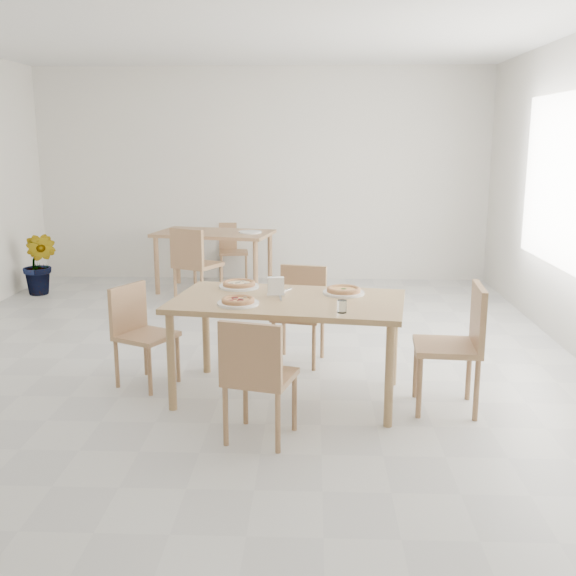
{
  "coord_description": "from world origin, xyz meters",
  "views": [
    {
      "loc": [
        0.69,
        -5.54,
        1.89
      ],
      "look_at": [
        0.51,
        -0.8,
        0.83
      ],
      "focal_mm": 42.0,
      "sensor_mm": 36.0,
      "label": 1
    }
  ],
  "objects_px": {
    "plate_margherita": "(344,293)",
    "napkin_holder": "(276,287)",
    "second_table": "(214,239)",
    "chair_back_s": "(193,260)",
    "pizza_margherita": "(344,290)",
    "pizza_pepperoni": "(238,300)",
    "chair_west": "(139,328)",
    "potted_plant": "(40,264)",
    "pizza_mushroom": "(239,284)",
    "main_table": "(288,309)",
    "tumbler_a": "(273,283)",
    "chair_east": "(460,338)",
    "plate_empty": "(250,232)",
    "chair_south": "(256,372)",
    "plate_pepperoni": "(238,303)",
    "chair_back_n": "(233,247)",
    "plate_mushroom": "(239,286)",
    "chair_north": "(301,307)",
    "tumbler_b": "(342,307)"
  },
  "relations": [
    {
      "from": "plate_margherita",
      "to": "napkin_holder",
      "type": "xyz_separation_m",
      "value": [
        -0.5,
        -0.1,
        0.06
      ]
    },
    {
      "from": "second_table",
      "to": "chair_back_s",
      "type": "xyz_separation_m",
      "value": [
        -0.13,
        -0.72,
        -0.14
      ]
    },
    {
      "from": "pizza_margherita",
      "to": "pizza_pepperoni",
      "type": "distance_m",
      "value": 0.83
    },
    {
      "from": "plate_margherita",
      "to": "pizza_pepperoni",
      "type": "xyz_separation_m",
      "value": [
        -0.75,
        -0.36,
        0.02
      ]
    },
    {
      "from": "chair_west",
      "to": "potted_plant",
      "type": "relative_size",
      "value": 1.02
    },
    {
      "from": "pizza_mushroom",
      "to": "second_table",
      "type": "bearing_deg",
      "value": 101.86
    },
    {
      "from": "main_table",
      "to": "tumbler_a",
      "type": "height_order",
      "value": "tumbler_a"
    },
    {
      "from": "main_table",
      "to": "tumbler_a",
      "type": "xyz_separation_m",
      "value": [
        -0.13,
        0.31,
        0.12
      ]
    },
    {
      "from": "pizza_margherita",
      "to": "napkin_holder",
      "type": "distance_m",
      "value": 0.51
    },
    {
      "from": "napkin_holder",
      "to": "second_table",
      "type": "distance_m",
      "value": 3.57
    },
    {
      "from": "pizza_pepperoni",
      "to": "chair_back_s",
      "type": "bearing_deg",
      "value": 105.92
    },
    {
      "from": "pizza_margherita",
      "to": "chair_east",
      "type": "bearing_deg",
      "value": -24.49
    },
    {
      "from": "napkin_holder",
      "to": "plate_empty",
      "type": "bearing_deg",
      "value": 91.75
    },
    {
      "from": "chair_south",
      "to": "second_table",
      "type": "distance_m",
      "value": 4.39
    },
    {
      "from": "chair_south",
      "to": "plate_empty",
      "type": "height_order",
      "value": "chair_south"
    },
    {
      "from": "plate_pepperoni",
      "to": "tumbler_a",
      "type": "height_order",
      "value": "tumbler_a"
    },
    {
      "from": "tumbler_a",
      "to": "chair_back_n",
      "type": "relative_size",
      "value": 0.13
    },
    {
      "from": "pizza_mushroom",
      "to": "pizza_pepperoni",
      "type": "distance_m",
      "value": 0.55
    },
    {
      "from": "plate_mushroom",
      "to": "pizza_margherita",
      "type": "height_order",
      "value": "pizza_margherita"
    },
    {
      "from": "plate_empty",
      "to": "potted_plant",
      "type": "relative_size",
      "value": 0.37
    },
    {
      "from": "napkin_holder",
      "to": "second_table",
      "type": "relative_size",
      "value": 0.09
    },
    {
      "from": "chair_north",
      "to": "plate_pepperoni",
      "type": "distance_m",
      "value": 1.16
    },
    {
      "from": "chair_back_n",
      "to": "chair_south",
      "type": "bearing_deg",
      "value": -89.37
    },
    {
      "from": "pizza_margherita",
      "to": "pizza_mushroom",
      "type": "relative_size",
      "value": 0.98
    },
    {
      "from": "chair_south",
      "to": "tumbler_a",
      "type": "height_order",
      "value": "tumbler_a"
    },
    {
      "from": "chair_back_s",
      "to": "pizza_mushroom",
      "type": "bearing_deg",
      "value": 134.95
    },
    {
      "from": "chair_back_s",
      "to": "plate_empty",
      "type": "bearing_deg",
      "value": -105.48
    },
    {
      "from": "tumbler_a",
      "to": "pizza_margherita",
      "type": "bearing_deg",
      "value": -14.06
    },
    {
      "from": "chair_east",
      "to": "pizza_mushroom",
      "type": "bearing_deg",
      "value": -104.18
    },
    {
      "from": "chair_south",
      "to": "pizza_pepperoni",
      "type": "distance_m",
      "value": 0.7
    },
    {
      "from": "pizza_margherita",
      "to": "pizza_mushroom",
      "type": "height_order",
      "value": "same"
    },
    {
      "from": "chair_north",
      "to": "napkin_holder",
      "type": "relative_size",
      "value": 5.64
    },
    {
      "from": "chair_back_n",
      "to": "plate_empty",
      "type": "height_order",
      "value": "plate_empty"
    },
    {
      "from": "main_table",
      "to": "chair_west",
      "type": "height_order",
      "value": "chair_west"
    },
    {
      "from": "plate_empty",
      "to": "chair_north",
      "type": "bearing_deg",
      "value": -75.44
    },
    {
      "from": "pizza_mushroom",
      "to": "chair_back_s",
      "type": "xyz_separation_m",
      "value": [
        -0.79,
        2.42,
        -0.26
      ]
    },
    {
      "from": "pizza_margherita",
      "to": "napkin_holder",
      "type": "height_order",
      "value": "napkin_holder"
    },
    {
      "from": "pizza_mushroom",
      "to": "chair_back_n",
      "type": "xyz_separation_m",
      "value": [
        -0.51,
        3.86,
        -0.34
      ]
    },
    {
      "from": "main_table",
      "to": "plate_margherita",
      "type": "height_order",
      "value": "plate_margherita"
    },
    {
      "from": "pizza_pepperoni",
      "to": "tumbler_a",
      "type": "xyz_separation_m",
      "value": [
        0.21,
        0.49,
        0.02
      ]
    },
    {
      "from": "plate_pepperoni",
      "to": "tumbler_b",
      "type": "xyz_separation_m",
      "value": [
        0.72,
        -0.19,
        0.03
      ]
    },
    {
      "from": "tumbler_a",
      "to": "tumbler_b",
      "type": "xyz_separation_m",
      "value": [
        0.5,
        -0.69,
        -0.01
      ]
    },
    {
      "from": "chair_south",
      "to": "pizza_margherita",
      "type": "distance_m",
      "value": 1.16
    },
    {
      "from": "chair_north",
      "to": "napkin_holder",
      "type": "xyz_separation_m",
      "value": [
        -0.17,
        -0.79,
        0.35
      ]
    },
    {
      "from": "chair_west",
      "to": "plate_margherita",
      "type": "xyz_separation_m",
      "value": [
        1.58,
        -0.07,
        0.31
      ]
    },
    {
      "from": "chair_west",
      "to": "pizza_pepperoni",
      "type": "bearing_deg",
      "value": -89.77
    },
    {
      "from": "pizza_pepperoni",
      "to": "second_table",
      "type": "bearing_deg",
      "value": 100.94
    },
    {
      "from": "plate_pepperoni",
      "to": "second_table",
      "type": "distance_m",
      "value": 3.76
    },
    {
      "from": "tumbler_b",
      "to": "plate_empty",
      "type": "relative_size",
      "value": 0.3
    },
    {
      "from": "chair_east",
      "to": "plate_pepperoni",
      "type": "bearing_deg",
      "value": -85.32
    }
  ]
}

